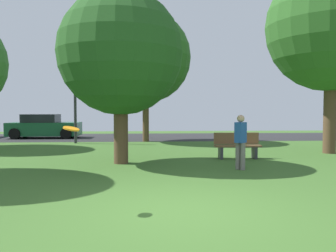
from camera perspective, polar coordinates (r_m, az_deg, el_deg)
The scene contains 10 objects.
ground_plane at distance 6.06m, azimuth 2.56°, elevation -13.73°, with size 44.00×44.00×0.00m, color #3D6628.
road_strip at distance 21.85m, azimuth -1.90°, elevation -1.80°, with size 44.00×6.40×0.01m, color #28282B.
maple_tree_near at distance 11.29m, azimuth -7.79°, elevation 11.71°, with size 3.93×3.93×5.47m.
maple_tree_far at distance 15.39m, azimuth 25.21°, elevation 14.46°, with size 5.03×5.03×7.45m.
oak_tree_center at distance 18.94m, azimuth -3.69°, elevation 11.13°, with size 4.84×4.84×6.92m.
person_thrower at distance 10.13m, azimuth 11.78°, elevation -2.23°, with size 0.38×0.38×1.56m.
frisbee_disc at distance 6.05m, azimuth -15.55°, elevation -0.43°, with size 0.36×0.36×0.09m.
parked_car_green at distance 22.32m, azimuth -19.62°, elevation -0.16°, with size 4.16×1.97×1.44m.
park_bench at distance 12.47m, azimuth 11.24°, elevation -3.11°, with size 1.60×0.45×0.90m.
street_lamp_post at distance 18.35m, azimuth -14.95°, elevation 4.28°, with size 0.14×0.14×4.50m, color #2D2D33.
Camera 1 is at (-0.62, -5.78, 1.71)m, focal length 37.27 mm.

